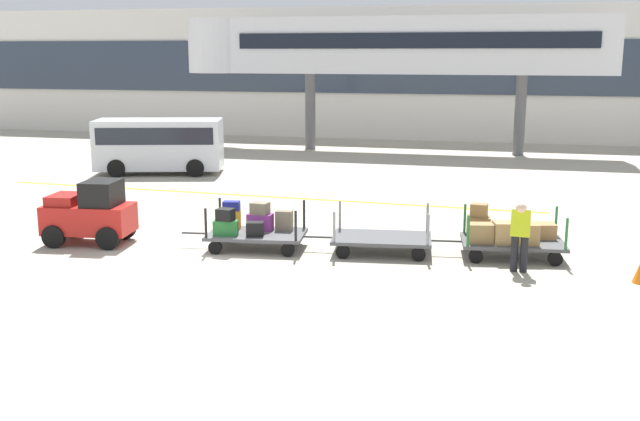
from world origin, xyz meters
name	(u,v)px	position (x,y,z in m)	size (l,w,h in m)	color
ground_plane	(196,258)	(0.00, 0.00, 0.00)	(120.00, 120.00, 0.00)	#A8A08E
apron_lead_line	(256,196)	(-1.11, 7.55, 0.00)	(18.57, 0.20, 0.01)	yellow
terminal_building	(382,73)	(0.00, 25.98, 3.54)	(52.73, 2.51, 7.06)	silver
jet_bridge	(376,46)	(0.69, 19.99, 4.91)	(20.07, 3.00, 6.26)	silver
baggage_tug	(90,214)	(-3.04, 0.64, 0.75)	(2.21, 1.44, 1.58)	red
baggage_cart_lead	(252,227)	(0.98, 1.15, 0.53)	(3.06, 1.65, 1.10)	#4C4C4F
baggage_cart_middle	(381,239)	(4.07, 1.46, 0.35)	(3.06, 1.65, 1.10)	#4C4C4F
baggage_cart_tail	(507,234)	(6.93, 1.82, 0.55)	(3.06, 1.65, 1.17)	#4C4C4F
baggage_handler	(520,233)	(7.19, 0.59, 0.87)	(0.42, 0.45, 1.56)	black
shuttle_van	(159,142)	(-6.27, 11.18, 1.23)	(5.13, 3.11, 2.10)	silver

